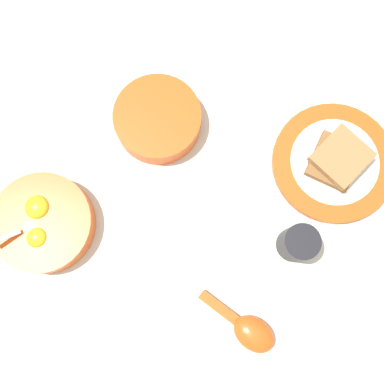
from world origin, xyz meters
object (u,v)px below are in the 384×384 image
(toast_sandwich, at_px, (338,159))
(soup_spoon, at_px, (249,330))
(congee_bowl, at_px, (158,119))
(toast_plate, at_px, (334,163))
(drinking_cup, at_px, (298,243))
(egg_bowl, at_px, (43,223))

(toast_sandwich, distance_m, soup_spoon, 0.34)
(congee_bowl, bearing_deg, soup_spoon, -41.47)
(soup_spoon, relative_size, congee_bowl, 0.96)
(soup_spoon, xyz_separation_m, congee_bowl, (-0.30, 0.27, 0.01))
(toast_plate, height_order, congee_bowl, congee_bowl)
(toast_plate, height_order, drinking_cup, drinking_cup)
(egg_bowl, height_order, toast_sandwich, egg_bowl)
(egg_bowl, relative_size, toast_plate, 0.77)
(egg_bowl, distance_m, congee_bowl, 0.27)
(congee_bowl, bearing_deg, toast_sandwich, 11.96)
(drinking_cup, bearing_deg, soup_spoon, -94.48)
(toast_sandwich, xyz_separation_m, soup_spoon, (-0.02, -0.34, -0.02))
(toast_sandwich, relative_size, soup_spoon, 0.73)
(egg_bowl, bearing_deg, drinking_cup, 20.60)
(drinking_cup, bearing_deg, egg_bowl, -159.40)
(toast_sandwich, relative_size, drinking_cup, 1.42)
(toast_plate, bearing_deg, congee_bowl, -168.07)
(toast_sandwich, xyz_separation_m, congee_bowl, (-0.32, -0.07, -0.01))
(egg_bowl, xyz_separation_m, soup_spoon, (0.40, -0.01, -0.01))
(toast_plate, xyz_separation_m, toast_sandwich, (0.00, 0.00, 0.02))
(egg_bowl, xyz_separation_m, toast_plate, (0.42, 0.32, -0.02))
(drinking_cup, bearing_deg, toast_sandwich, 87.26)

